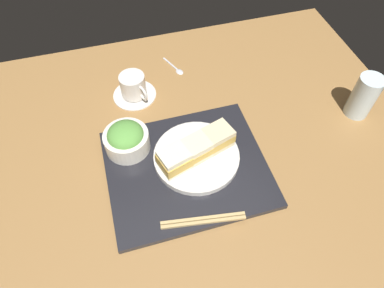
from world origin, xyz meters
The scene contains 11 objects.
ground_plane centered at (0.00, 0.00, -1.50)cm, with size 140.00×100.00×3.00cm, color olive.
serving_tray centered at (5.74, -4.98, 0.75)cm, with size 38.59×32.68×1.51cm, color black.
sandwich_plate centered at (8.73, -3.25, 2.28)cm, with size 21.15×21.15×1.55cm, color silver.
sandwich_near centered at (2.74, -5.14, 5.83)cm, with size 8.30×7.83×5.54cm.
sandwich_middle centered at (8.73, -3.25, 5.60)cm, with size 7.95×7.49×5.09cm.
sandwich_far centered at (14.71, -1.36, 5.64)cm, with size 8.11×7.43×5.16cm.
salad_bowl centered at (-6.94, 4.75, 5.04)cm, with size 11.21×11.21×7.57cm.
chopsticks_pair centered at (5.48, -19.62, 1.86)cm, with size 18.79×4.39×0.70cm.
coffee_cup centered at (-1.99, 23.82, 3.23)cm, with size 12.44×12.44×7.28cm.
drinking_glass centered at (56.22, 0.54, 6.24)cm, with size 6.52×6.52×12.49cm, color silver.
teaspoon centered at (12.56, 31.33, 0.35)cm, with size 5.01×9.40×0.80cm.
Camera 1 is at (-5.40, -48.79, 72.01)cm, focal length 32.06 mm.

